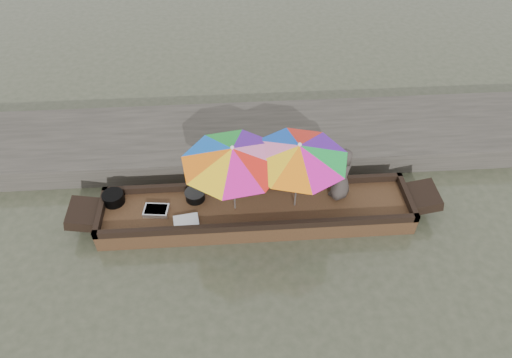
{
  "coord_description": "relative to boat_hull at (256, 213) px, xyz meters",
  "views": [
    {
      "loc": [
        -0.41,
        -5.92,
        6.87
      ],
      "look_at": [
        0.0,
        0.1,
        1.0
      ],
      "focal_mm": 32.0,
      "sensor_mm": 36.0,
      "label": 1
    }
  ],
  "objects": [
    {
      "name": "cooking_pot",
      "position": [
        -2.75,
        0.32,
        0.28
      ],
      "size": [
        0.41,
        0.41,
        0.22
      ],
      "primitive_type": "cylinder",
      "color": "black",
      "rests_on": "boat_hull"
    },
    {
      "name": "charcoal_grill",
      "position": [
        -1.18,
        0.29,
        0.26
      ],
      "size": [
        0.38,
        0.38,
        0.18
      ],
      "primitive_type": "cylinder",
      "color": "black",
      "rests_on": "boat_hull"
    },
    {
      "name": "tray_scallop",
      "position": [
        -1.33,
        -0.31,
        0.21
      ],
      "size": [
        0.5,
        0.38,
        0.06
      ],
      "primitive_type": "cube",
      "rotation": [
        0.0,
        0.0,
        0.14
      ],
      "color": "silver",
      "rests_on": "boat_hull"
    },
    {
      "name": "tray_crayfish",
      "position": [
        -1.91,
        -0.01,
        0.22
      ],
      "size": [
        0.5,
        0.37,
        0.09
      ],
      "primitive_type": "cube",
      "rotation": [
        0.0,
        0.0,
        -0.11
      ],
      "color": "silver",
      "rests_on": "boat_hull"
    },
    {
      "name": "boat_hull",
      "position": [
        0.0,
        0.0,
        0.0
      ],
      "size": [
        6.0,
        1.2,
        0.35
      ],
      "primitive_type": "cube",
      "color": "black",
      "rests_on": "water"
    },
    {
      "name": "supply_bag",
      "position": [
        -0.5,
        0.45,
        0.3
      ],
      "size": [
        0.3,
        0.24,
        0.26
      ],
      "primitive_type": "cube",
      "rotation": [
        0.0,
        0.0,
        -0.09
      ],
      "color": "silver",
      "rests_on": "boat_hull"
    },
    {
      "name": "vendor",
      "position": [
        1.64,
        0.21,
        0.75
      ],
      "size": [
        0.67,
        0.65,
        1.15
      ],
      "primitive_type": "imported",
      "rotation": [
        0.0,
        0.0,
        3.84
      ],
      "color": "#332D2A",
      "rests_on": "boat_hull"
    },
    {
      "name": "dock",
      "position": [
        0.0,
        2.2,
        0.08
      ],
      "size": [
        22.0,
        2.2,
        0.5
      ],
      "primitive_type": "cube",
      "color": "#2D2B26",
      "rests_on": "ground"
    },
    {
      "name": "umbrella_bow",
      "position": [
        -0.41,
        0.0,
        0.95
      ],
      "size": [
        2.23,
        2.23,
        1.55
      ],
      "primitive_type": null,
      "rotation": [
        0.0,
        0.0,
        -0.22
      ],
      "color": "pink",
      "rests_on": "boat_hull"
    },
    {
      "name": "water",
      "position": [
        0.0,
        0.0,
        -0.17
      ],
      "size": [
        80.0,
        80.0,
        0.0
      ],
      "primitive_type": "plane",
      "color": "#333827",
      "rests_on": "ground"
    },
    {
      "name": "umbrella_stern",
      "position": [
        0.74,
        0.0,
        0.95
      ],
      "size": [
        2.01,
        2.01,
        1.55
      ],
      "primitive_type": null,
      "rotation": [
        0.0,
        0.0,
        0.12
      ],
      "color": "#5314A5",
      "rests_on": "boat_hull"
    }
  ]
}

